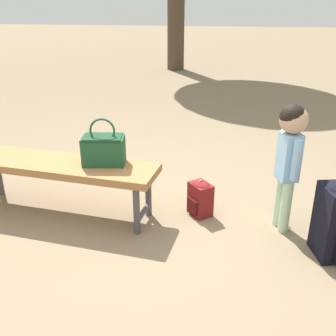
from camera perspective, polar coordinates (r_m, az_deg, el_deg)
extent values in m
plane|color=#7F6B51|center=(3.12, -2.78, -8.76)|extent=(40.00, 40.00, 0.00)
cube|color=#9E6B3D|center=(3.29, -15.35, 0.38)|extent=(1.64, 0.62, 0.06)
cylinder|color=#47474C|center=(3.22, -2.81, -3.66)|extent=(0.05, 0.05, 0.39)
cylinder|color=#47474C|center=(2.99, -4.49, -6.04)|extent=(0.05, 0.05, 0.39)
cylinder|color=#47474C|center=(3.15, -3.58, -6.32)|extent=(0.08, 0.28, 0.04)
cube|color=#1E4C2D|center=(3.12, -9.14, 2.47)|extent=(0.34, 0.21, 0.22)
cube|color=#163922|center=(3.08, -9.27, 4.29)|extent=(0.31, 0.21, 0.02)
torus|color=#1E4C2D|center=(3.07, -9.34, 5.26)|extent=(0.20, 0.04, 0.20)
cylinder|color=#B2D8B2|center=(3.20, 15.63, -4.51)|extent=(0.08, 0.08, 0.41)
cylinder|color=#B2D8B2|center=(3.13, 16.39, -5.33)|extent=(0.08, 0.08, 0.41)
ellipsoid|color=white|center=(3.30, 15.59, -7.34)|extent=(0.10, 0.08, 0.04)
ellipsoid|color=white|center=(3.23, 16.33, -8.20)|extent=(0.10, 0.08, 0.04)
cube|color=#8CBFE5|center=(3.01, 16.82, 1.54)|extent=(0.17, 0.18, 0.36)
cylinder|color=#8CBFE5|center=(3.08, 16.02, 2.57)|extent=(0.06, 0.06, 0.30)
cylinder|color=#8CBFE5|center=(2.92, 17.75, 1.11)|extent=(0.06, 0.06, 0.30)
sphere|color=tan|center=(2.92, 17.46, 6.57)|extent=(0.20, 0.20, 0.20)
sphere|color=black|center=(2.91, 17.34, 6.94)|extent=(0.18, 0.18, 0.18)
cube|color=black|center=(3.12, 22.43, -6.90)|extent=(0.25, 0.09, 0.23)
cube|color=maroon|center=(3.26, 4.62, -4.46)|extent=(0.22, 0.23, 0.27)
ellipsoid|color=maroon|center=(3.21, 4.70, -2.40)|extent=(0.21, 0.22, 0.06)
cube|color=#4A1010|center=(3.25, 3.46, -5.43)|extent=(0.09, 0.12, 0.12)
cube|color=#4A1010|center=(3.27, 6.12, -4.44)|extent=(0.03, 0.03, 0.23)
cube|color=#4A1010|center=(3.33, 5.28, -3.85)|extent=(0.03, 0.03, 0.23)
torus|color=#B2B2B7|center=(3.19, 4.71, -1.99)|extent=(0.04, 0.03, 0.04)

